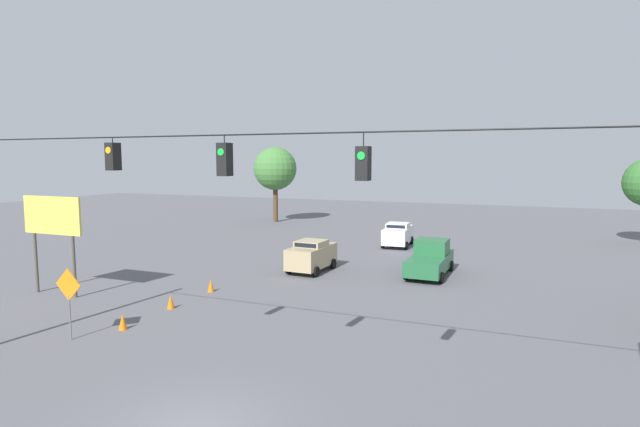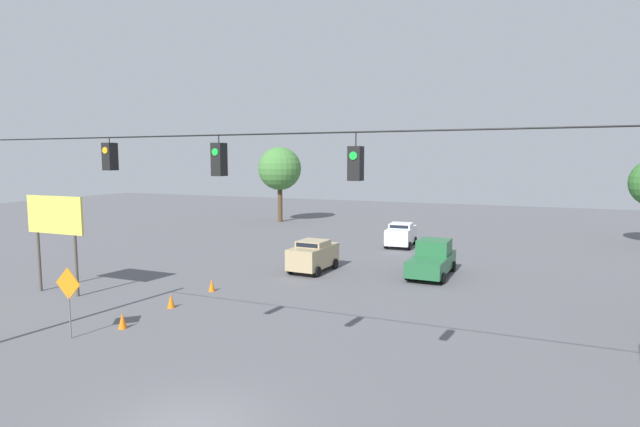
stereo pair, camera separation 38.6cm
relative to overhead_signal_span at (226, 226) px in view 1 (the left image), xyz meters
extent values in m
cylinder|color=black|center=(0.00, 0.00, 2.52)|extent=(21.49, 0.04, 0.04)
cube|color=black|center=(-4.00, 0.00, 1.76)|extent=(0.32, 0.36, 0.85)
cylinder|color=black|center=(-4.00, 0.00, 2.35)|extent=(0.03, 0.03, 0.34)
cylinder|color=green|center=(-4.00, 0.19, 1.95)|extent=(0.20, 0.02, 0.20)
cube|color=black|center=(0.00, 0.00, 1.85)|extent=(0.32, 0.36, 0.91)
cylinder|color=black|center=(0.00, 0.00, 2.42)|extent=(0.03, 0.03, 0.21)
cylinder|color=green|center=(0.00, 0.19, 2.06)|extent=(0.20, 0.02, 0.20)
cube|color=black|center=(4.00, 0.00, 1.94)|extent=(0.32, 0.36, 0.84)
cylinder|color=black|center=(4.00, 0.00, 2.44)|extent=(0.03, 0.03, 0.16)
cylinder|color=orange|center=(4.00, 0.19, 2.13)|extent=(0.20, 0.02, 0.20)
cube|color=#236038|center=(-2.64, -18.23, -4.41)|extent=(2.19, 5.35, 0.90)
cube|color=#236038|center=(-2.65, -18.86, -3.51)|extent=(1.93, 1.96, 0.90)
cube|color=black|center=(-2.68, -19.83, -3.51)|extent=(1.63, 0.06, 0.63)
cylinder|color=black|center=(-3.70, -19.92, -4.86)|extent=(0.24, 0.65, 0.64)
cylinder|color=black|center=(-1.66, -19.98, -4.86)|extent=(0.24, 0.65, 0.64)
cylinder|color=black|center=(-3.61, -16.48, -4.86)|extent=(0.24, 0.65, 0.64)
cylinder|color=black|center=(-1.57, -16.53, -4.86)|extent=(0.24, 0.65, 0.64)
cube|color=tan|center=(4.44, -16.52, -4.21)|extent=(2.05, 4.01, 1.29)
cube|color=tan|center=(4.44, -16.52, -3.39)|extent=(1.79, 1.81, 0.36)
cube|color=black|center=(4.49, -15.65, -3.39)|extent=(1.48, 0.10, 0.25)
cylinder|color=black|center=(5.43, -15.30, -4.86)|extent=(0.25, 0.65, 0.64)
cylinder|color=black|center=(3.58, -15.20, -4.86)|extent=(0.25, 0.65, 0.64)
cylinder|color=black|center=(5.30, -17.84, -4.86)|extent=(0.25, 0.65, 0.64)
cylinder|color=black|center=(3.45, -17.74, -4.86)|extent=(0.25, 0.65, 0.64)
cube|color=silver|center=(1.53, -27.49, -4.25)|extent=(2.08, 4.27, 1.21)
cube|color=silver|center=(1.53, -27.49, -3.46)|extent=(1.80, 1.93, 0.36)
cube|color=black|center=(1.47, -26.56, -3.46)|extent=(1.48, 0.10, 0.25)
cylinder|color=black|center=(2.38, -26.08, -4.86)|extent=(0.25, 0.65, 0.64)
cylinder|color=black|center=(0.53, -26.19, -4.86)|extent=(0.25, 0.65, 0.64)
cylinder|color=black|center=(2.52, -28.80, -4.86)|extent=(0.25, 0.65, 0.64)
cylinder|color=black|center=(0.67, -28.90, -4.86)|extent=(0.25, 0.65, 0.64)
cone|color=orange|center=(7.47, -3.64, -4.84)|extent=(0.35, 0.35, 0.67)
cone|color=orange|center=(7.54, -6.77, -4.84)|extent=(0.35, 0.35, 0.67)
cone|color=orange|center=(7.51, -10.02, -4.84)|extent=(0.35, 0.35, 0.67)
cylinder|color=#4C473D|center=(13.29, -6.50, -3.58)|extent=(0.16, 0.16, 3.19)
cylinder|color=#4C473D|center=(16.00, -6.50, -3.58)|extent=(0.16, 0.16, 3.19)
cube|color=#D8CC4C|center=(14.65, -6.50, -1.01)|extent=(3.87, 0.12, 1.96)
cylinder|color=slate|center=(8.47, -1.96, -4.28)|extent=(0.06, 0.06, 1.80)
cube|color=orange|center=(8.47, -1.96, -2.97)|extent=(1.27, 0.04, 1.27)
cylinder|color=#4C3823|center=(17.93, -37.88, -2.85)|extent=(0.53, 0.53, 4.66)
sphere|color=#427A38|center=(17.93, -37.88, 0.79)|extent=(4.79, 4.79, 4.79)
camera|label=1|loc=(-7.66, 11.85, 1.87)|focal=28.00mm
camera|label=2|loc=(-8.01, 11.70, 1.87)|focal=28.00mm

